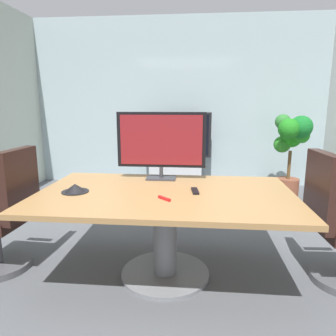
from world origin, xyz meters
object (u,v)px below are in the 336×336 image
object	(u,v)px
potted_plant	(291,144)
conference_phone	(75,188)
office_chair_left	(4,221)
wall_display_unit	(176,163)
conference_table	(165,212)
remote_control	(195,191)
tv_monitor	(161,142)

from	to	relation	value
potted_plant	conference_phone	world-z (taller)	potted_plant
office_chair_left	wall_display_unit	xyz separation A→B (m)	(1.30, 2.93, -0.01)
conference_table	remote_control	distance (m)	0.30
office_chair_left	remote_control	distance (m)	1.68
conference_table	potted_plant	size ratio (longest dim) A/B	1.61
conference_table	office_chair_left	size ratio (longest dim) A/B	1.92
tv_monitor	potted_plant	size ratio (longest dim) A/B	0.65
conference_table	remote_control	size ratio (longest dim) A/B	12.30
conference_table	office_chair_left	xyz separation A→B (m)	(-1.41, -0.03, -0.12)
wall_display_unit	potted_plant	xyz separation A→B (m)	(1.80, -0.45, 0.41)
conference_table	tv_monitor	world-z (taller)	tv_monitor
potted_plant	remote_control	xyz separation A→B (m)	(-1.44, -2.42, -0.10)
conference_table	tv_monitor	bearing A→B (deg)	100.42
remote_control	conference_table	bearing A→B (deg)	178.54
wall_display_unit	conference_table	bearing A→B (deg)	-87.73
conference_table	office_chair_left	distance (m)	1.42
conference_phone	remote_control	bearing A→B (deg)	5.56
conference_table	wall_display_unit	bearing A→B (deg)	92.27
office_chair_left	wall_display_unit	world-z (taller)	wall_display_unit
potted_plant	conference_phone	distance (m)	3.49
conference_table	potted_plant	xyz separation A→B (m)	(1.69, 2.44, 0.28)
potted_plant	remote_control	size ratio (longest dim) A/B	7.65
potted_plant	office_chair_left	bearing A→B (deg)	-141.40
potted_plant	wall_display_unit	bearing A→B (deg)	165.88
conference_table	conference_phone	size ratio (longest dim) A/B	9.50
tv_monitor	potted_plant	bearing A→B (deg)	48.27
conference_table	potted_plant	bearing A→B (deg)	55.40
tv_monitor	remote_control	xyz separation A→B (m)	(0.33, -0.43, -0.35)
tv_monitor	conference_phone	size ratio (longest dim) A/B	3.82
tv_monitor	wall_display_unit	size ratio (longest dim) A/B	0.64
potted_plant	conference_phone	bearing A→B (deg)	-133.92
tv_monitor	conference_table	bearing A→B (deg)	-79.58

